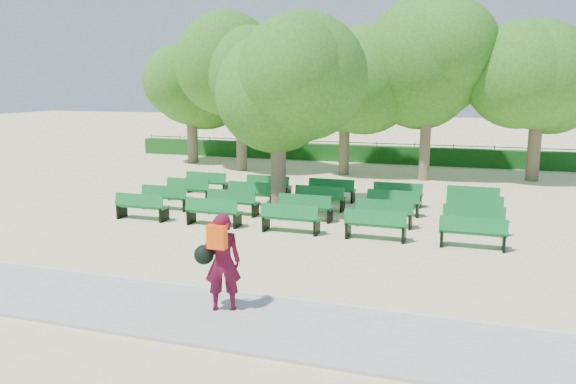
% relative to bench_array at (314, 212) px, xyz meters
% --- Properties ---
extents(ground, '(120.00, 120.00, 0.00)m').
position_rel_bench_array_xyz_m(ground, '(-1.27, -1.04, -0.09)').
color(ground, beige).
extents(paving, '(30.00, 2.20, 0.06)m').
position_rel_bench_array_xyz_m(paving, '(-1.27, -8.44, -0.06)').
color(paving, '#A7A8A3').
rests_on(paving, ground).
extents(curb, '(30.00, 0.12, 0.10)m').
position_rel_bench_array_xyz_m(curb, '(-1.27, -7.29, -0.04)').
color(curb, silver).
rests_on(curb, ground).
extents(hedge, '(26.00, 0.70, 0.90)m').
position_rel_bench_array_xyz_m(hedge, '(-1.27, 12.96, 0.36)').
color(hedge, '#144B15').
rests_on(hedge, ground).
extents(fence, '(26.00, 0.10, 1.02)m').
position_rel_bench_array_xyz_m(fence, '(-1.27, 13.36, -0.09)').
color(fence, black).
rests_on(fence, ground).
extents(tree_line, '(21.80, 6.80, 7.04)m').
position_rel_bench_array_xyz_m(tree_line, '(-1.27, 8.96, -0.09)').
color(tree_line, '#316F1D').
rests_on(tree_line, ground).
extents(bench_array, '(1.66, 0.53, 1.04)m').
position_rel_bench_array_xyz_m(bench_array, '(0.00, 0.00, 0.00)').
color(bench_array, '#126B2E').
rests_on(bench_array, ground).
extents(tree_among, '(3.94, 3.94, 5.60)m').
position_rel_bench_array_xyz_m(tree_among, '(-1.19, -0.01, 3.71)').
color(tree_among, brown).
rests_on(tree_among, ground).
extents(person, '(0.90, 0.66, 1.80)m').
position_rel_bench_array_xyz_m(person, '(0.58, -8.10, 0.91)').
color(person, '#4F0B20').
rests_on(person, ground).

